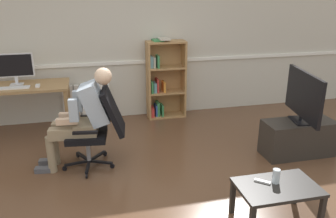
{
  "coord_description": "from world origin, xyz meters",
  "views": [
    {
      "loc": [
        -0.76,
        -3.0,
        2.12
      ],
      "look_at": [
        0.15,
        0.85,
        0.7
      ],
      "focal_mm": 37.25,
      "sensor_mm": 36.0,
      "label": 1
    }
  ],
  "objects_px": {
    "radiator": "(87,103)",
    "office_chair": "(99,126)",
    "tv_screen": "(304,96)",
    "spare_remote": "(263,181)",
    "bookshelf": "(163,80)",
    "coffee_table": "(277,191)",
    "tv_stand": "(298,138)",
    "computer_desk": "(21,92)",
    "keyboard": "(14,88)",
    "imac_monitor": "(14,67)",
    "computer_mouse": "(38,86)",
    "drinking_glass": "(276,176)",
    "person_seated": "(82,116)"
  },
  "relations": [
    {
      "from": "radiator",
      "to": "office_chair",
      "type": "distance_m",
      "value": 1.63
    },
    {
      "from": "tv_screen",
      "to": "spare_remote",
      "type": "xyz_separation_m",
      "value": [
        -1.09,
        -1.1,
        -0.42
      ]
    },
    {
      "from": "office_chair",
      "to": "bookshelf",
      "type": "bearing_deg",
      "value": 150.66
    },
    {
      "from": "office_chair",
      "to": "coffee_table",
      "type": "bearing_deg",
      "value": 53.64
    },
    {
      "from": "tv_stand",
      "to": "spare_remote",
      "type": "xyz_separation_m",
      "value": [
        -1.09,
        -1.1,
        0.15
      ]
    },
    {
      "from": "computer_desk",
      "to": "tv_stand",
      "type": "distance_m",
      "value": 3.89
    },
    {
      "from": "spare_remote",
      "to": "keyboard",
      "type": "bearing_deg",
      "value": -92.98
    },
    {
      "from": "computer_desk",
      "to": "imac_monitor",
      "type": "distance_m",
      "value": 0.37
    },
    {
      "from": "imac_monitor",
      "to": "computer_mouse",
      "type": "bearing_deg",
      "value": -32.88
    },
    {
      "from": "imac_monitor",
      "to": "radiator",
      "type": "relative_size",
      "value": 0.7
    },
    {
      "from": "computer_mouse",
      "to": "radiator",
      "type": "bearing_deg",
      "value": 38.08
    },
    {
      "from": "computer_mouse",
      "to": "radiator",
      "type": "distance_m",
      "value": 0.95
    },
    {
      "from": "imac_monitor",
      "to": "radiator",
      "type": "height_order",
      "value": "imac_monitor"
    },
    {
      "from": "imac_monitor",
      "to": "coffee_table",
      "type": "xyz_separation_m",
      "value": [
        2.63,
        -2.77,
        -0.69
      ]
    },
    {
      "from": "computer_mouse",
      "to": "bookshelf",
      "type": "relative_size",
      "value": 0.08
    },
    {
      "from": "computer_desk",
      "to": "keyboard",
      "type": "bearing_deg",
      "value": -109.26
    },
    {
      "from": "tv_screen",
      "to": "drinking_glass",
      "type": "relative_size",
      "value": 6.8
    },
    {
      "from": "coffee_table",
      "to": "computer_desk",
      "type": "bearing_deg",
      "value": 133.81
    },
    {
      "from": "keyboard",
      "to": "person_seated",
      "type": "distance_m",
      "value": 1.4
    },
    {
      "from": "tv_stand",
      "to": "imac_monitor",
      "type": "bearing_deg",
      "value": 156.31
    },
    {
      "from": "imac_monitor",
      "to": "drinking_glass",
      "type": "xyz_separation_m",
      "value": [
        2.63,
        -2.71,
        -0.57
      ]
    },
    {
      "from": "computer_desk",
      "to": "computer_mouse",
      "type": "xyz_separation_m",
      "value": [
        0.26,
        -0.12,
        0.12
      ]
    },
    {
      "from": "computer_mouse",
      "to": "coffee_table",
      "type": "xyz_separation_m",
      "value": [
        2.32,
        -2.57,
        -0.45
      ]
    },
    {
      "from": "office_chair",
      "to": "spare_remote",
      "type": "bearing_deg",
      "value": 53.23
    },
    {
      "from": "tv_screen",
      "to": "tv_stand",
      "type": "bearing_deg",
      "value": 90.0
    },
    {
      "from": "radiator",
      "to": "person_seated",
      "type": "distance_m",
      "value": 1.63
    },
    {
      "from": "bookshelf",
      "to": "computer_mouse",
      "type": "bearing_deg",
      "value": -167.74
    },
    {
      "from": "computer_mouse",
      "to": "office_chair",
      "type": "distance_m",
      "value": 1.37
    },
    {
      "from": "tv_screen",
      "to": "person_seated",
      "type": "bearing_deg",
      "value": 92.89
    },
    {
      "from": "drinking_glass",
      "to": "spare_remote",
      "type": "bearing_deg",
      "value": 164.04
    },
    {
      "from": "radiator",
      "to": "drinking_glass",
      "type": "xyz_separation_m",
      "value": [
        1.67,
        -3.03,
        0.15
      ]
    },
    {
      "from": "keyboard",
      "to": "drinking_glass",
      "type": "bearing_deg",
      "value": -43.48
    },
    {
      "from": "imac_monitor",
      "to": "bookshelf",
      "type": "relative_size",
      "value": 0.4
    },
    {
      "from": "computer_mouse",
      "to": "bookshelf",
      "type": "height_order",
      "value": "bookshelf"
    },
    {
      "from": "computer_desk",
      "to": "drinking_glass",
      "type": "height_order",
      "value": "computer_desk"
    },
    {
      "from": "imac_monitor",
      "to": "radiator",
      "type": "xyz_separation_m",
      "value": [
        0.96,
        0.31,
        -0.71
      ]
    },
    {
      "from": "keyboard",
      "to": "tv_stand",
      "type": "xyz_separation_m",
      "value": [
        3.61,
        -1.37,
        -0.53
      ]
    },
    {
      "from": "tv_stand",
      "to": "tv_screen",
      "type": "distance_m",
      "value": 0.57
    },
    {
      "from": "bookshelf",
      "to": "radiator",
      "type": "xyz_separation_m",
      "value": [
        -1.26,
        0.09,
        -0.32
      ]
    },
    {
      "from": "computer_mouse",
      "to": "coffee_table",
      "type": "bearing_deg",
      "value": -47.9
    },
    {
      "from": "computer_desk",
      "to": "tv_screen",
      "type": "distance_m",
      "value": 3.87
    },
    {
      "from": "office_chair",
      "to": "spare_remote",
      "type": "height_order",
      "value": "office_chair"
    },
    {
      "from": "office_chair",
      "to": "person_seated",
      "type": "xyz_separation_m",
      "value": [
        -0.18,
        0.02,
        0.13
      ]
    },
    {
      "from": "keyboard",
      "to": "spare_remote",
      "type": "relative_size",
      "value": 2.73
    },
    {
      "from": "tv_screen",
      "to": "coffee_table",
      "type": "bearing_deg",
      "value": 149.64
    },
    {
      "from": "imac_monitor",
      "to": "bookshelf",
      "type": "distance_m",
      "value": 2.26
    },
    {
      "from": "computer_desk",
      "to": "bookshelf",
      "type": "relative_size",
      "value": 1.02
    },
    {
      "from": "computer_desk",
      "to": "radiator",
      "type": "height_order",
      "value": "computer_desk"
    },
    {
      "from": "keyboard",
      "to": "drinking_glass",
      "type": "relative_size",
      "value": 2.95
    },
    {
      "from": "tv_stand",
      "to": "drinking_glass",
      "type": "distance_m",
      "value": 1.51
    }
  ]
}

